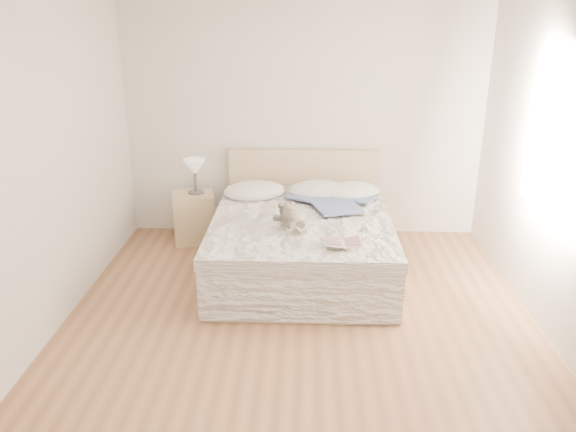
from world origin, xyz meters
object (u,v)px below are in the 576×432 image
at_px(bed, 302,241).
at_px(photo_book, 257,191).
at_px(childrens_book, 343,243).
at_px(nightstand, 194,217).
at_px(table_lamp, 195,169).
at_px(teddy_bear, 291,224).

distance_m(bed, photo_book, 0.84).
xyz_separation_m(bed, childrens_book, (0.36, -0.81, 0.32)).
bearing_deg(childrens_book, nightstand, 131.50).
distance_m(nightstand, photo_book, 0.81).
distance_m(table_lamp, teddy_bear, 1.61).
xyz_separation_m(photo_book, teddy_bear, (0.40, -1.03, 0.02)).
relative_size(nightstand, childrens_book, 1.71).
height_order(photo_book, childrens_book, same).
relative_size(nightstand, teddy_bear, 1.66).
xyz_separation_m(bed, nightstand, (-1.22, 0.71, -0.03)).
height_order(table_lamp, childrens_book, table_lamp).
bearing_deg(table_lamp, teddy_bear, -46.88).
distance_m(table_lamp, childrens_book, 2.19).
xyz_separation_m(photo_book, childrens_book, (0.86, -1.40, 0.00)).
bearing_deg(teddy_bear, bed, 55.42).
xyz_separation_m(table_lamp, childrens_book, (1.55, -1.54, -0.21)).
bearing_deg(nightstand, childrens_book, -43.77).
bearing_deg(photo_book, childrens_book, -77.94).
distance_m(bed, childrens_book, 0.94).
bearing_deg(childrens_book, teddy_bear, 135.87).
relative_size(bed, nightstand, 3.83).
bearing_deg(photo_book, bed, -69.12).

